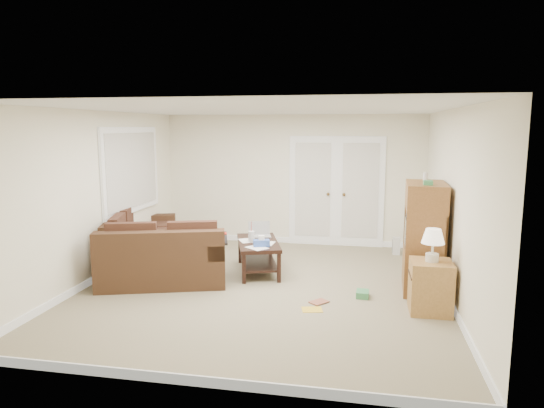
% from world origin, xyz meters
% --- Properties ---
extents(floor, '(5.50, 5.50, 0.00)m').
position_xyz_m(floor, '(0.00, 0.00, 0.00)').
color(floor, gray).
rests_on(floor, ground).
extents(ceiling, '(5.00, 5.50, 0.02)m').
position_xyz_m(ceiling, '(0.00, 0.00, 2.50)').
color(ceiling, silver).
rests_on(ceiling, wall_back).
extents(wall_left, '(0.02, 5.50, 2.50)m').
position_xyz_m(wall_left, '(-2.50, 0.00, 1.25)').
color(wall_left, white).
rests_on(wall_left, floor).
extents(wall_right, '(0.02, 5.50, 2.50)m').
position_xyz_m(wall_right, '(2.50, 0.00, 1.25)').
color(wall_right, white).
rests_on(wall_right, floor).
extents(wall_back, '(5.00, 0.02, 2.50)m').
position_xyz_m(wall_back, '(0.00, 2.75, 1.25)').
color(wall_back, white).
rests_on(wall_back, floor).
extents(wall_front, '(5.00, 0.02, 2.50)m').
position_xyz_m(wall_front, '(0.00, -2.75, 1.25)').
color(wall_front, white).
rests_on(wall_front, floor).
extents(baseboards, '(5.00, 5.50, 0.10)m').
position_xyz_m(baseboards, '(0.00, 0.00, 0.05)').
color(baseboards, silver).
rests_on(baseboards, floor).
extents(french_doors, '(1.80, 0.05, 2.13)m').
position_xyz_m(french_doors, '(0.85, 2.71, 1.04)').
color(french_doors, silver).
rests_on(french_doors, floor).
extents(window_left, '(0.05, 1.92, 1.42)m').
position_xyz_m(window_left, '(-2.46, 1.00, 1.55)').
color(window_left, silver).
rests_on(window_left, wall_left).
extents(sectional_sofa, '(2.55, 2.88, 0.85)m').
position_xyz_m(sectional_sofa, '(-1.92, 0.44, 0.33)').
color(sectional_sofa, '#442B1A').
rests_on(sectional_sofa, floor).
extents(coffee_table, '(0.93, 1.33, 0.82)m').
position_xyz_m(coffee_table, '(-0.24, 0.73, 0.27)').
color(coffee_table, black).
rests_on(coffee_table, floor).
extents(tv_armoire, '(0.57, 0.97, 1.62)m').
position_xyz_m(tv_armoire, '(2.20, 0.32, 0.76)').
color(tv_armoire, brown).
rests_on(tv_armoire, floor).
extents(side_cabinet, '(0.49, 0.49, 1.05)m').
position_xyz_m(side_cabinet, '(2.20, -0.54, 0.38)').
color(side_cabinet, '#A7783D').
rests_on(side_cabinet, floor).
extents(space_heater, '(0.13, 0.11, 0.32)m').
position_xyz_m(space_heater, '(1.97, 2.20, 0.16)').
color(space_heater, silver).
rests_on(space_heater, floor).
extents(floor_magazine, '(0.29, 0.25, 0.01)m').
position_xyz_m(floor_magazine, '(0.77, -0.74, 0.00)').
color(floor_magazine, gold).
rests_on(floor_magazine, floor).
extents(floor_greenbox, '(0.17, 0.23, 0.09)m').
position_xyz_m(floor_greenbox, '(1.38, -0.16, 0.04)').
color(floor_greenbox, '#3B824C').
rests_on(floor_greenbox, floor).
extents(floor_book, '(0.28, 0.29, 0.02)m').
position_xyz_m(floor_book, '(0.77, -0.43, 0.01)').
color(floor_book, brown).
rests_on(floor_book, floor).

